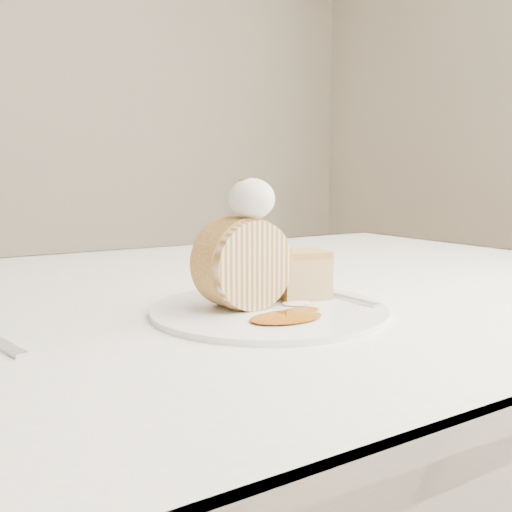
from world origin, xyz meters
TOP-DOWN VIEW (x-y plane):
  - table at (0.00, 0.20)m, footprint 1.40×0.90m
  - plate at (-0.00, 0.04)m, footprint 0.30×0.30m
  - roulade_slice at (-0.03, 0.06)m, footprint 0.10×0.06m
  - cake_chunk at (0.06, 0.06)m, footprint 0.07×0.06m
  - whipped_cream at (-0.02, 0.05)m, footprint 0.05×0.05m
  - caramel_drizzle at (-0.02, 0.05)m, footprint 0.02×0.02m
  - caramel_pool at (-0.02, -0.01)m, footprint 0.09×0.07m
  - fork at (0.09, 0.03)m, footprint 0.03×0.15m

SIDE VIEW (x-z plane):
  - table at x=0.00m, z-range 0.29..1.04m
  - plate at x=0.00m, z-range 0.75..0.76m
  - fork at x=0.09m, z-range 0.76..0.76m
  - caramel_pool at x=-0.02m, z-range 0.76..0.76m
  - cake_chunk at x=0.06m, z-range 0.76..0.80m
  - roulade_slice at x=-0.03m, z-range 0.76..0.85m
  - whipped_cream at x=-0.02m, z-range 0.85..0.89m
  - caramel_drizzle at x=-0.02m, z-range 0.89..0.90m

